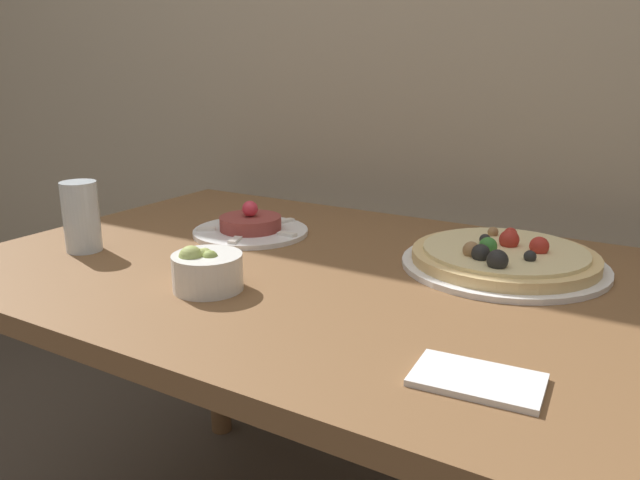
# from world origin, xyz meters

# --- Properties ---
(dining_table) EXTENTS (1.25, 0.85, 0.73)m
(dining_table) POSITION_xyz_m (0.00, 0.42, 0.63)
(dining_table) COLOR brown
(dining_table) RESTS_ON ground_plane
(pizza_plate) EXTENTS (0.36, 0.36, 0.06)m
(pizza_plate) POSITION_xyz_m (0.29, 0.59, 0.75)
(pizza_plate) COLOR white
(pizza_plate) RESTS_ON dining_table
(tartare_plate) EXTENTS (0.24, 0.24, 0.07)m
(tartare_plate) POSITION_xyz_m (-0.23, 0.53, 0.74)
(tartare_plate) COLOR white
(tartare_plate) RESTS_ON dining_table
(small_bowl) EXTENTS (0.11, 0.11, 0.08)m
(small_bowl) POSITION_xyz_m (-0.09, 0.23, 0.76)
(small_bowl) COLOR white
(small_bowl) RESTS_ON dining_table
(drinking_glass) EXTENTS (0.07, 0.07, 0.13)m
(drinking_glass) POSITION_xyz_m (-0.44, 0.27, 0.80)
(drinking_glass) COLOR silver
(drinking_glass) RESTS_ON dining_table
(napkin) EXTENTS (0.15, 0.10, 0.01)m
(napkin) POSITION_xyz_m (0.37, 0.16, 0.73)
(napkin) COLOR white
(napkin) RESTS_ON dining_table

